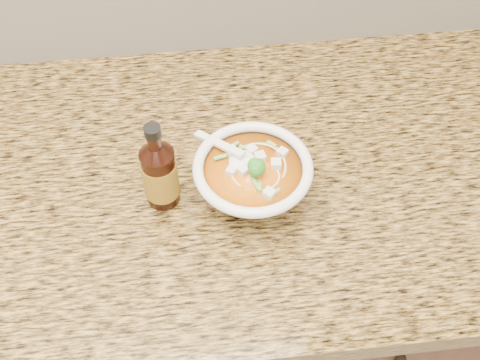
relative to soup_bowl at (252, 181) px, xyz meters
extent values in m
cube|color=#372010|center=(-0.31, 0.07, -0.51)|extent=(4.00, 0.65, 0.86)
cube|color=olive|center=(-0.31, 0.07, -0.06)|extent=(4.00, 0.68, 0.04)
cylinder|color=white|center=(0.00, 0.00, -0.04)|extent=(0.08, 0.08, 0.01)
torus|color=white|center=(0.00, 0.00, 0.03)|extent=(0.19, 0.19, 0.02)
torus|color=beige|center=(0.01, -0.01, 0.03)|extent=(0.14, 0.14, 0.00)
torus|color=beige|center=(0.01, -0.01, 0.02)|extent=(0.07, 0.07, 0.00)
torus|color=beige|center=(-0.01, 0.00, 0.02)|extent=(0.06, 0.06, 0.00)
torus|color=beige|center=(0.00, 0.02, 0.02)|extent=(0.07, 0.07, 0.00)
torus|color=beige|center=(-0.01, -0.01, 0.02)|extent=(0.11, 0.11, 0.00)
torus|color=beige|center=(0.01, 0.01, 0.02)|extent=(0.08, 0.08, 0.00)
torus|color=beige|center=(-0.01, 0.00, 0.02)|extent=(0.06, 0.06, 0.00)
torus|color=beige|center=(-0.01, 0.00, 0.02)|extent=(0.10, 0.10, 0.00)
torus|color=beige|center=(0.01, 0.01, 0.01)|extent=(0.10, 0.10, 0.00)
cube|color=silver|center=(0.05, 0.00, 0.03)|extent=(0.02, 0.02, 0.02)
cube|color=silver|center=(0.01, -0.02, 0.03)|extent=(0.01, 0.01, 0.01)
cube|color=silver|center=(-0.04, -0.01, 0.03)|extent=(0.02, 0.02, 0.02)
cube|color=silver|center=(0.01, -0.02, 0.03)|extent=(0.02, 0.02, 0.01)
cube|color=silver|center=(-0.02, -0.04, 0.03)|extent=(0.02, 0.02, 0.01)
cube|color=silver|center=(-0.02, 0.03, 0.03)|extent=(0.02, 0.02, 0.01)
cube|color=silver|center=(-0.02, 0.03, 0.03)|extent=(0.02, 0.02, 0.01)
cube|color=silver|center=(-0.01, -0.03, 0.03)|extent=(0.02, 0.02, 0.02)
cube|color=silver|center=(-0.04, 0.00, 0.03)|extent=(0.02, 0.02, 0.01)
cube|color=silver|center=(-0.04, 0.02, 0.03)|extent=(0.02, 0.02, 0.01)
ellipsoid|color=#196014|center=(0.00, -0.01, 0.04)|extent=(0.03, 0.03, 0.03)
cylinder|color=#6CB445|center=(0.01, 0.03, 0.03)|extent=(0.01, 0.02, 0.01)
cylinder|color=#6CB445|center=(0.05, 0.02, 0.03)|extent=(0.02, 0.01, 0.01)
cylinder|color=#6CB445|center=(0.02, 0.05, 0.03)|extent=(0.02, 0.01, 0.01)
cylinder|color=#6CB445|center=(0.02, -0.02, 0.03)|extent=(0.02, 0.01, 0.01)
cylinder|color=#6CB445|center=(0.05, 0.00, 0.03)|extent=(0.02, 0.02, 0.01)
cylinder|color=#6CB445|center=(0.05, 0.00, 0.03)|extent=(0.01, 0.02, 0.01)
cylinder|color=#6CB445|center=(-0.03, -0.01, 0.03)|extent=(0.02, 0.02, 0.01)
cylinder|color=#6CB445|center=(0.01, -0.04, 0.03)|extent=(0.01, 0.02, 0.01)
ellipsoid|color=white|center=(-0.01, 0.02, 0.03)|extent=(0.04, 0.04, 0.02)
cube|color=white|center=(-0.05, 0.05, 0.04)|extent=(0.08, 0.08, 0.03)
cylinder|color=#371207|center=(-0.14, 0.01, 0.01)|extent=(0.06, 0.06, 0.11)
cylinder|color=#371207|center=(-0.14, 0.01, 0.10)|extent=(0.02, 0.02, 0.02)
cylinder|color=black|center=(-0.14, 0.01, 0.12)|extent=(0.03, 0.03, 0.02)
cylinder|color=red|center=(-0.14, 0.01, 0.01)|extent=(0.06, 0.06, 0.07)
camera|label=1|loc=(-0.08, -0.57, 0.75)|focal=45.00mm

